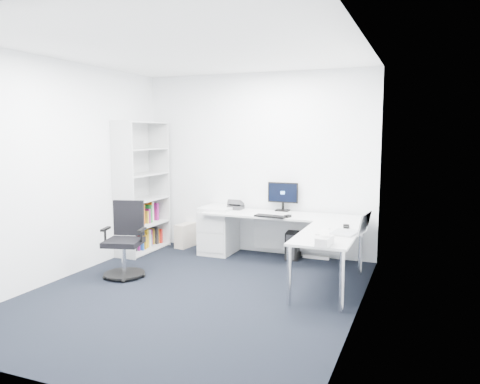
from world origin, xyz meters
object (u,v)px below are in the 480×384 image
at_px(l_desk, 277,243).
at_px(bookshelf, 142,187).
at_px(monitor, 283,196).
at_px(laptop, 345,222).
at_px(task_chair, 123,240).

bearing_deg(l_desk, bookshelf, 178.68).
height_order(bookshelf, monitor, bookshelf).
relative_size(l_desk, laptop, 6.06).
xyz_separation_m(task_chair, laptop, (2.66, 0.52, 0.33)).
xyz_separation_m(bookshelf, monitor, (2.07, 0.56, -0.11)).
relative_size(bookshelf, monitor, 4.40).
bearing_deg(monitor, bookshelf, -166.28).
distance_m(bookshelf, monitor, 2.14).
distance_m(l_desk, task_chair, 2.03).
xyz_separation_m(bookshelf, task_chair, (0.52, -1.21, -0.52)).
distance_m(l_desk, monitor, 0.83).
relative_size(l_desk, monitor, 5.07).
height_order(l_desk, task_chair, task_chair).
xyz_separation_m(l_desk, bookshelf, (-2.17, 0.05, 0.66)).
bearing_deg(task_chair, monitor, 34.02).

